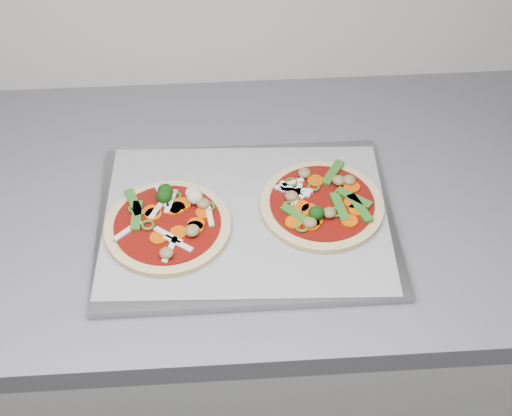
{
  "coord_description": "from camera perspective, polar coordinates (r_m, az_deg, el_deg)",
  "views": [
    {
      "loc": [
        0.47,
        0.52,
        1.69
      ],
      "look_at": [
        0.51,
        1.24,
        0.93
      ],
      "focal_mm": 50.0,
      "sensor_mm": 36.0,
      "label": 1
    }
  ],
  "objects": [
    {
      "name": "parchment",
      "position": [
        1.06,
        -0.81,
        -0.68
      ],
      "size": [
        0.43,
        0.32,
        0.0
      ],
      "primitive_type": "cube",
      "rotation": [
        0.0,
        0.0,
        -0.05
      ],
      "color": "gray",
      "rests_on": "baking_tray"
    },
    {
      "name": "baking_tray",
      "position": [
        1.07,
        -0.81,
        -0.98
      ],
      "size": [
        0.44,
        0.33,
        0.01
      ],
      "primitive_type": "cube",
      "rotation": [
        0.0,
        0.0,
        -0.0
      ],
      "color": "gray",
      "rests_on": "countertop"
    },
    {
      "name": "pizza_left",
      "position": [
        1.05,
        -6.93,
        -1.16
      ],
      "size": [
        0.22,
        0.22,
        0.03
      ],
      "rotation": [
        0.0,
        0.0,
        -0.23
      ],
      "color": "#D0BA7A",
      "rests_on": "parchment"
    },
    {
      "name": "pizza_right",
      "position": [
        1.07,
        5.28,
        0.32
      ],
      "size": [
        0.24,
        0.24,
        0.03
      ],
      "rotation": [
        0.0,
        0.0,
        -0.41
      ],
      "color": "#D0BA7A",
      "rests_on": "parchment"
    }
  ]
}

